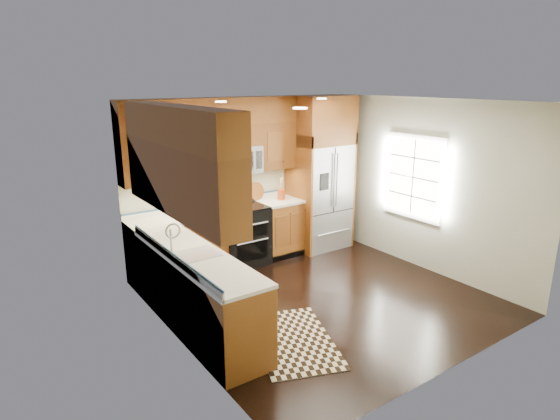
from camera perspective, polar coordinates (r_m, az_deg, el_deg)
ground at (r=6.47m, az=4.99°, el=-10.61°), size 4.00×4.00×0.00m
wall_back at (r=7.60m, az=-4.47°, el=3.81°), size 4.00×0.02×2.60m
wall_left at (r=5.01m, az=-12.56°, el=-2.85°), size 0.02×4.00×2.60m
wall_right at (r=7.42m, az=17.21°, el=2.86°), size 0.02×4.00×2.60m
window at (r=7.51m, az=15.97°, el=3.88°), size 0.04×1.10×1.30m
base_cabinets at (r=6.36m, az=-8.84°, el=-6.76°), size 2.85×3.00×0.90m
countertop at (r=6.36m, az=-8.33°, el=-2.24°), size 2.86×3.01×0.04m
upper_cabinets at (r=6.15m, az=-9.57°, el=7.68°), size 2.85×3.00×1.15m
range at (r=7.42m, az=-4.69°, el=-3.15°), size 0.76×0.67×0.95m
microwave at (r=7.24m, az=-5.43°, el=6.09°), size 0.76×0.40×0.42m
refrigerator at (r=8.04m, az=4.92°, el=4.48°), size 0.98×0.75×2.60m
sink_faucet at (r=5.40m, az=-10.71°, el=-4.81°), size 0.54×0.44×0.37m
rug at (r=5.50m, az=1.69°, el=-15.55°), size 1.27×1.59×0.01m
knife_block at (r=7.25m, az=-8.89°, el=1.00°), size 0.13×0.15×0.25m
utensil_crock at (r=7.70m, az=0.15°, el=2.21°), size 0.15×0.15×0.36m
cutting_board at (r=7.70m, az=-2.86°, el=1.32°), size 0.33×0.33×0.02m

